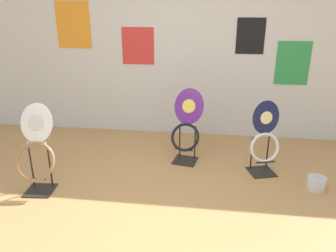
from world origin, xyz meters
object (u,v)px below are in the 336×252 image
(toilet_seat_display_navy_moon, at_px, (265,141))
(paint_can, at_px, (316,183))
(toilet_seat_display_white_plain, at_px, (36,153))
(toilet_seat_display_purple_note, at_px, (187,128))

(toilet_seat_display_navy_moon, height_order, paint_can, toilet_seat_display_navy_moon)
(toilet_seat_display_white_plain, distance_m, toilet_seat_display_navy_moon, 2.45)
(toilet_seat_display_white_plain, distance_m, toilet_seat_display_purple_note, 1.72)
(toilet_seat_display_white_plain, xyz_separation_m, toilet_seat_display_navy_moon, (2.35, 0.69, -0.03))
(toilet_seat_display_white_plain, distance_m, paint_can, 2.91)
(paint_can, bearing_deg, toilet_seat_display_purple_note, 159.56)
(toilet_seat_display_navy_moon, distance_m, toilet_seat_display_purple_note, 0.92)
(toilet_seat_display_white_plain, relative_size, toilet_seat_display_navy_moon, 1.05)
(toilet_seat_display_navy_moon, bearing_deg, toilet_seat_display_white_plain, -163.53)
(toilet_seat_display_navy_moon, relative_size, toilet_seat_display_purple_note, 0.97)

